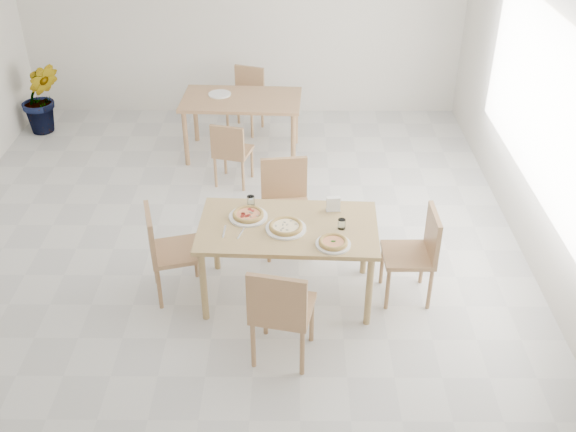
{
  "coord_description": "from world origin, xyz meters",
  "views": [
    {
      "loc": [
        0.68,
        -5.57,
        3.92
      ],
      "look_at": [
        0.65,
        -0.71,
        0.85
      ],
      "focal_mm": 42.0,
      "sensor_mm": 36.0,
      "label": 1
    }
  ],
  "objects_px": {
    "pizza_pepperoni": "(248,214)",
    "tumbler_b": "(342,224)",
    "chair_north": "(285,199)",
    "plate_pepperoni": "(248,216)",
    "chair_west": "(166,247)",
    "chair_east": "(418,249)",
    "second_table": "(242,105)",
    "pizza_margherita": "(333,242)",
    "plate_margherita": "(333,244)",
    "napkin_holder": "(333,205)",
    "chair_back_s": "(231,150)",
    "main_table": "(288,233)",
    "potted_plant": "(41,98)",
    "chair_south": "(280,309)",
    "chair_back_n": "(247,95)",
    "tumbler_a": "(251,201)",
    "pizza_mushroom": "(286,226)",
    "plate_mushroom": "(286,228)",
    "plate_empty": "(220,94)"
  },
  "relations": [
    {
      "from": "pizza_margherita",
      "to": "napkin_holder",
      "type": "bearing_deg",
      "value": 87.23
    },
    {
      "from": "plate_pepperoni",
      "to": "tumbler_a",
      "type": "bearing_deg",
      "value": 86.9
    },
    {
      "from": "plate_margherita",
      "to": "pizza_pepperoni",
      "type": "distance_m",
      "value": 0.84
    },
    {
      "from": "chair_north",
      "to": "pizza_mushroom",
      "type": "xyz_separation_m",
      "value": [
        0.01,
        -0.87,
        0.25
      ]
    },
    {
      "from": "plate_pepperoni",
      "to": "napkin_holder",
      "type": "height_order",
      "value": "napkin_holder"
    },
    {
      "from": "chair_back_s",
      "to": "chair_back_n",
      "type": "distance_m",
      "value": 1.58
    },
    {
      "from": "plate_pepperoni",
      "to": "pizza_pepperoni",
      "type": "bearing_deg",
      "value": 0.0
    },
    {
      "from": "pizza_mushroom",
      "to": "chair_south",
      "type": "bearing_deg",
      "value": -92.49
    },
    {
      "from": "napkin_holder",
      "to": "potted_plant",
      "type": "relative_size",
      "value": 0.15
    },
    {
      "from": "plate_mushroom",
      "to": "pizza_pepperoni",
      "type": "distance_m",
      "value": 0.38
    },
    {
      "from": "chair_west",
      "to": "plate_pepperoni",
      "type": "bearing_deg",
      "value": -95.77
    },
    {
      "from": "pizza_pepperoni",
      "to": "second_table",
      "type": "distance_m",
      "value": 2.73
    },
    {
      "from": "tumbler_b",
      "to": "tumbler_a",
      "type": "bearing_deg",
      "value": 154.66
    },
    {
      "from": "napkin_holder",
      "to": "chair_back_s",
      "type": "bearing_deg",
      "value": 115.06
    },
    {
      "from": "chair_north",
      "to": "plate_pepperoni",
      "type": "relative_size",
      "value": 2.71
    },
    {
      "from": "plate_margherita",
      "to": "pizza_pepperoni",
      "type": "xyz_separation_m",
      "value": [
        -0.72,
        0.42,
        0.02
      ]
    },
    {
      "from": "plate_margherita",
      "to": "potted_plant",
      "type": "height_order",
      "value": "potted_plant"
    },
    {
      "from": "chair_back_s",
      "to": "potted_plant",
      "type": "distance_m",
      "value": 3.01
    },
    {
      "from": "chair_back_n",
      "to": "potted_plant",
      "type": "relative_size",
      "value": 0.87
    },
    {
      "from": "napkin_holder",
      "to": "second_table",
      "type": "height_order",
      "value": "napkin_holder"
    },
    {
      "from": "pizza_mushroom",
      "to": "chair_north",
      "type": "bearing_deg",
      "value": 90.86
    },
    {
      "from": "tumbler_b",
      "to": "plate_pepperoni",
      "type": "bearing_deg",
      "value": 168.19
    },
    {
      "from": "pizza_pepperoni",
      "to": "pizza_mushroom",
      "type": "bearing_deg",
      "value": -29.57
    },
    {
      "from": "plate_pepperoni",
      "to": "tumbler_a",
      "type": "height_order",
      "value": "tumbler_a"
    },
    {
      "from": "plate_mushroom",
      "to": "plate_empty",
      "type": "bearing_deg",
      "value": 105.71
    },
    {
      "from": "plate_mushroom",
      "to": "napkin_holder",
      "type": "distance_m",
      "value": 0.52
    },
    {
      "from": "tumbler_a",
      "to": "pizza_mushroom",
      "type": "bearing_deg",
      "value": -51.05
    },
    {
      "from": "chair_east",
      "to": "pizza_pepperoni",
      "type": "xyz_separation_m",
      "value": [
        -1.49,
        0.14,
        0.27
      ]
    },
    {
      "from": "chair_west",
      "to": "pizza_margherita",
      "type": "xyz_separation_m",
      "value": [
        1.46,
        -0.3,
        0.27
      ]
    },
    {
      "from": "main_table",
      "to": "napkin_holder",
      "type": "distance_m",
      "value": 0.49
    },
    {
      "from": "chair_west",
      "to": "pizza_margherita",
      "type": "relative_size",
      "value": 2.77
    },
    {
      "from": "main_table",
      "to": "plate_margherita",
      "type": "distance_m",
      "value": 0.48
    },
    {
      "from": "potted_plant",
      "to": "plate_margherita",
      "type": "bearing_deg",
      "value": -45.82
    },
    {
      "from": "pizza_pepperoni",
      "to": "tumbler_b",
      "type": "bearing_deg",
      "value": -11.81
    },
    {
      "from": "chair_west",
      "to": "napkin_holder",
      "type": "relative_size",
      "value": 6.11
    },
    {
      "from": "chair_west",
      "to": "chair_back_n",
      "type": "bearing_deg",
      "value": -23.39
    },
    {
      "from": "plate_margherita",
      "to": "chair_back_n",
      "type": "relative_size",
      "value": 0.35
    },
    {
      "from": "chair_south",
      "to": "chair_back_s",
      "type": "height_order",
      "value": "chair_south"
    },
    {
      "from": "chair_west",
      "to": "tumbler_a",
      "type": "relative_size",
      "value": 9.8
    },
    {
      "from": "pizza_mushroom",
      "to": "tumbler_a",
      "type": "relative_size",
      "value": 3.68
    },
    {
      "from": "main_table",
      "to": "napkin_holder",
      "type": "relative_size",
      "value": 10.87
    },
    {
      "from": "plate_pepperoni",
      "to": "second_table",
      "type": "bearing_deg",
      "value": 95.07
    },
    {
      "from": "pizza_pepperoni",
      "to": "chair_back_n",
      "type": "distance_m",
      "value": 3.5
    },
    {
      "from": "chair_north",
      "to": "chair_west",
      "type": "xyz_separation_m",
      "value": [
        -1.05,
        -0.8,
        -0.02
      ]
    },
    {
      "from": "chair_south",
      "to": "chair_east",
      "type": "bearing_deg",
      "value": -132.59
    },
    {
      "from": "chair_east",
      "to": "pizza_margherita",
      "type": "bearing_deg",
      "value": -70.62
    },
    {
      "from": "pizza_margherita",
      "to": "tumbler_b",
      "type": "height_order",
      "value": "tumbler_b"
    },
    {
      "from": "chair_west",
      "to": "chair_east",
      "type": "bearing_deg",
      "value": -105.75
    },
    {
      "from": "chair_north",
      "to": "second_table",
      "type": "distance_m",
      "value": 2.11
    },
    {
      "from": "chair_north",
      "to": "pizza_margherita",
      "type": "height_order",
      "value": "chair_north"
    }
  ]
}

